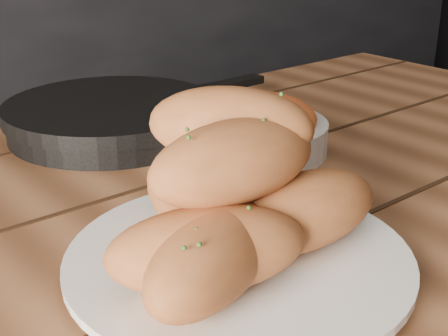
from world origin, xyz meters
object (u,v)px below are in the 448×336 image
plate (239,261)px  skillet (113,116)px  bowl (252,127)px  bread_rolls (231,200)px  table (173,314)px

plate → skillet: size_ratio=0.69×
plate → skillet: 0.40m
plate → bowl: (0.20, 0.21, 0.02)m
skillet → bread_rolls: bearing=-105.9°
bread_rolls → plate: bearing=9.4°
table → bowl: size_ratio=8.27×
bread_rolls → skillet: size_ratio=0.63×
table → bread_rolls: 0.20m
table → skillet: (0.10, 0.29, 0.12)m
table → bread_rolls: bread_rolls is taller
table → skillet: bearing=70.2°
table → bowl: bowl is taller
plate → bread_rolls: 0.06m
plate → bread_rolls: bearing=-170.6°
plate → table: bearing=92.0°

